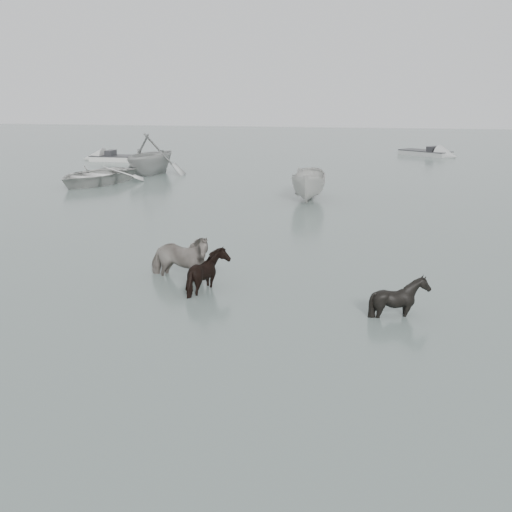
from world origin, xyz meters
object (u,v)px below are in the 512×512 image
(pony_black, at_px, (400,289))
(rowboat_lead, at_px, (95,173))
(pony_pinto, at_px, (179,249))
(pony_dark, at_px, (209,267))

(pony_black, xyz_separation_m, rowboat_lead, (-15.75, 18.44, -0.08))
(pony_black, bearing_deg, pony_pinto, 94.41)
(pony_black, bearing_deg, rowboat_lead, 63.07)
(pony_pinto, xyz_separation_m, rowboat_lead, (-9.84, 16.50, -0.29))
(pony_pinto, bearing_deg, rowboat_lead, 42.78)
(pony_pinto, relative_size, pony_dark, 1.53)
(pony_black, height_order, rowboat_lead, pony_black)
(pony_dark, distance_m, pony_black, 4.93)
(pony_dark, xyz_separation_m, pony_black, (4.82, -1.01, -0.02))
(pony_dark, height_order, rowboat_lead, pony_dark)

